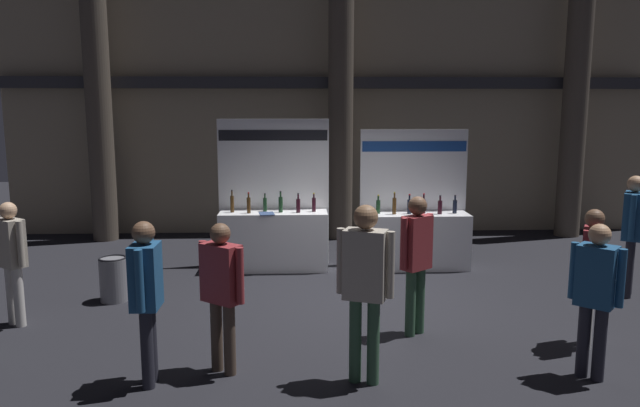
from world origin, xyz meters
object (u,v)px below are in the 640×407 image
at_px(visitor_8, 146,289).
at_px(visitor_9, 416,254).
at_px(visitor_0, 591,267).
at_px(exhibitor_booth_0, 274,233).
at_px(visitor_3, 222,286).
at_px(visitor_6, 365,277).
at_px(trash_bin, 114,279).
at_px(visitor_4, 12,254).
at_px(visitor_2, 596,288).
at_px(exhibitor_booth_1, 415,234).
at_px(visitor_7, 633,223).

distance_m(visitor_8, visitor_9, 3.14).
bearing_deg(visitor_0, visitor_9, 105.79).
xyz_separation_m(exhibitor_booth_0, visitor_0, (3.73, -3.51, 0.32)).
bearing_deg(visitor_9, visitor_3, 166.43).
bearing_deg(visitor_6, visitor_9, 79.17).
xyz_separation_m(trash_bin, visitor_4, (-0.95, -0.92, 0.60)).
bearing_deg(visitor_4, trash_bin, 79.50).
bearing_deg(visitor_2, visitor_0, 108.39).
xyz_separation_m(exhibitor_booth_1, visitor_9, (-0.62, -3.06, 0.41)).
height_order(visitor_7, visitor_8, visitor_7).
bearing_deg(visitor_3, visitor_2, -147.41).
height_order(visitor_0, visitor_7, visitor_7).
bearing_deg(exhibitor_booth_1, trash_bin, -160.69).
bearing_deg(visitor_0, trash_bin, 101.15).
relative_size(exhibitor_booth_1, visitor_8, 1.43).
height_order(visitor_3, visitor_7, visitor_7).
relative_size(trash_bin, visitor_4, 0.41).
height_order(visitor_6, visitor_8, visitor_6).
height_order(exhibitor_booth_1, visitor_0, exhibitor_booth_1).
xyz_separation_m(visitor_2, visitor_7, (1.87, 2.60, 0.13)).
distance_m(visitor_2, visitor_7, 3.20).
bearing_deg(visitor_7, trash_bin, -57.93).
bearing_deg(exhibitor_booth_1, exhibitor_booth_0, 179.58).
relative_size(exhibitor_booth_0, visitor_2, 1.59).
xyz_separation_m(exhibitor_booth_1, visitor_6, (-1.38, -4.32, 0.51)).
distance_m(exhibitor_booth_1, visitor_7, 3.32).
xyz_separation_m(exhibitor_booth_0, visitor_4, (-3.17, -2.57, 0.30)).
relative_size(trash_bin, visitor_9, 0.38).
height_order(visitor_2, visitor_9, visitor_9).
distance_m(exhibitor_booth_1, visitor_8, 5.55).
relative_size(trash_bin, visitor_0, 0.40).
xyz_separation_m(exhibitor_booth_0, trash_bin, (-2.22, -1.65, -0.30)).
distance_m(exhibitor_booth_1, visitor_9, 3.15).
relative_size(exhibitor_booth_0, exhibitor_booth_1, 1.08).
xyz_separation_m(visitor_6, visitor_9, (0.76, 1.25, -0.10)).
bearing_deg(visitor_4, visitor_9, 29.66).
xyz_separation_m(visitor_4, visitor_6, (4.23, -1.77, 0.17)).
bearing_deg(visitor_3, trash_bin, -15.36).
xyz_separation_m(trash_bin, visitor_7, (7.45, -0.09, 0.76)).
xyz_separation_m(visitor_3, visitor_4, (-2.79, 1.48, -0.01)).
distance_m(visitor_6, visitor_7, 4.92).
distance_m(visitor_4, visitor_8, 2.72).
xyz_separation_m(exhibitor_booth_0, exhibitor_booth_1, (2.44, -0.02, -0.03)).
bearing_deg(visitor_2, trash_bin, -163.09).
bearing_deg(visitor_8, visitor_6, 89.13).
height_order(exhibitor_booth_1, visitor_8, exhibitor_booth_1).
relative_size(visitor_7, visitor_9, 1.05).
bearing_deg(visitor_9, visitor_2, -76.41).
bearing_deg(visitor_9, trash_bin, 123.25).
xyz_separation_m(exhibitor_booth_0, visitor_7, (5.23, -1.74, 0.46)).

